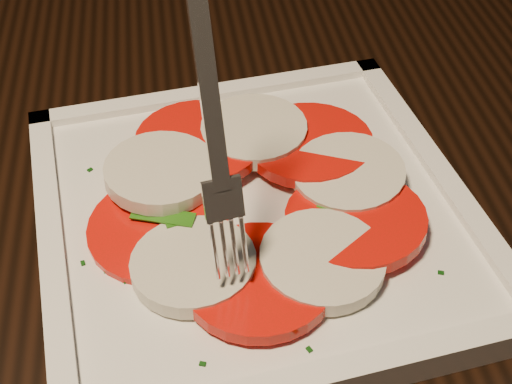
% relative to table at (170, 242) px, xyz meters
% --- Properties ---
extents(table, '(1.22, 0.82, 0.75)m').
position_rel_table_xyz_m(table, '(0.00, 0.00, 0.00)').
color(table, black).
rests_on(table, ground).
extents(plate, '(0.31, 0.31, 0.01)m').
position_rel_table_xyz_m(plate, '(0.06, -0.08, 0.11)').
color(plate, white).
rests_on(plate, table).
extents(caprese_salad, '(0.21, 0.21, 0.03)m').
position_rel_table_xyz_m(caprese_salad, '(0.06, -0.08, 0.12)').
color(caprese_salad, red).
rests_on(caprese_salad, plate).
extents(fork, '(0.04, 0.07, 0.18)m').
position_rel_table_xyz_m(fork, '(0.03, -0.12, 0.22)').
color(fork, white).
rests_on(fork, caprese_salad).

